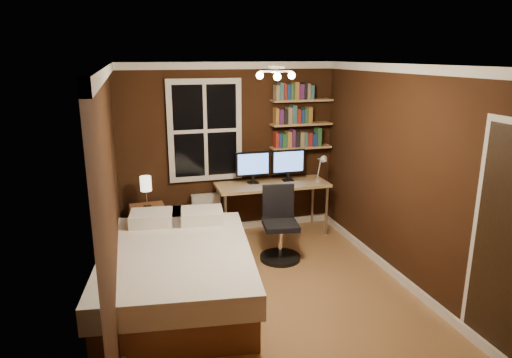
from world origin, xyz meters
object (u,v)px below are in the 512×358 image
object	(u,v)px
monitor_right	(288,165)
radiator	(206,215)
nightstand	(149,227)
bedside_lamp	(146,192)
office_chair	(280,232)
desk_lamp	(321,168)
desk	(272,187)
bed	(177,272)
monitor_left	(253,168)

from	to	relation	value
monitor_right	radiator	bearing A→B (deg)	173.80
nightstand	bedside_lamp	size ratio (longest dim) A/B	1.33
office_chair	bedside_lamp	bearing A→B (deg)	160.07
radiator	monitor_right	size ratio (longest dim) A/B	1.21
monitor_right	desk_lamp	world-z (taller)	monitor_right
desk	monitor_right	world-z (taller)	monitor_right
desk_lamp	nightstand	bearing A→B (deg)	176.62
desk	bedside_lamp	bearing A→B (deg)	179.98
monitor_right	office_chair	size ratio (longest dim) A/B	0.53
bed	monitor_right	bearing A→B (deg)	48.36
radiator	desk_lamp	size ratio (longest dim) A/B	1.41
monitor_left	nightstand	bearing A→B (deg)	-176.95
bed	bedside_lamp	world-z (taller)	bedside_lamp
bedside_lamp	monitor_right	world-z (taller)	monitor_right
desk_lamp	bed	bearing A→B (deg)	-148.47
bed	desk_lamp	world-z (taller)	desk_lamp
desk	office_chair	xyz separation A→B (m)	(-0.16, -0.85, -0.36)
nightstand	bedside_lamp	bearing A→B (deg)	86.82
monitor_left	office_chair	world-z (taller)	monitor_left
bedside_lamp	desk_lamp	distance (m)	2.51
monitor_right	office_chair	world-z (taller)	monitor_right
bedside_lamp	monitor_left	bearing A→B (deg)	3.05
nightstand	monitor_left	size ratio (longest dim) A/B	1.13
bed	bedside_lamp	xyz separation A→B (m)	(-0.23, 1.54, 0.48)
bedside_lamp	desk_lamp	xyz separation A→B (m)	(2.50, -0.15, 0.20)
bedside_lamp	desk_lamp	bearing A→B (deg)	-3.38
desk	desk_lamp	size ratio (longest dim) A/B	3.73
office_chair	radiator	bearing A→B (deg)	134.23
desk	monitor_right	distance (m)	0.41
bed	radiator	bearing A→B (deg)	77.75
monitor_right	nightstand	bearing A→B (deg)	-177.74
nightstand	desk_lamp	xyz separation A→B (m)	(2.50, -0.15, 0.71)
bed	monitor_right	world-z (taller)	monitor_right
monitor_right	office_chair	bearing A→B (deg)	-114.91
bed	nightstand	bearing A→B (deg)	105.49
bed	bedside_lamp	distance (m)	1.63
bed	monitor_left	xyz separation A→B (m)	(1.30, 1.62, 0.70)
bed	office_chair	world-z (taller)	office_chair
monitor_right	bedside_lamp	bearing A→B (deg)	-177.74
desk	desk_lamp	distance (m)	0.77
radiator	desk_lamp	world-z (taller)	desk_lamp
radiator	desk	bearing A→B (deg)	-12.70
bedside_lamp	monitor_right	size ratio (longest dim) A/B	0.85
desk	monitor_left	xyz separation A→B (m)	(-0.27, 0.08, 0.30)
desk	bed	bearing A→B (deg)	-135.51
bed	nightstand	size ratio (longest dim) A/B	4.09
nightstand	radiator	bearing A→B (deg)	11.13
desk	office_chair	size ratio (longest dim) A/B	1.70
radiator	bedside_lamp	bearing A→B (deg)	-165.69
nightstand	radiator	distance (m)	0.87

